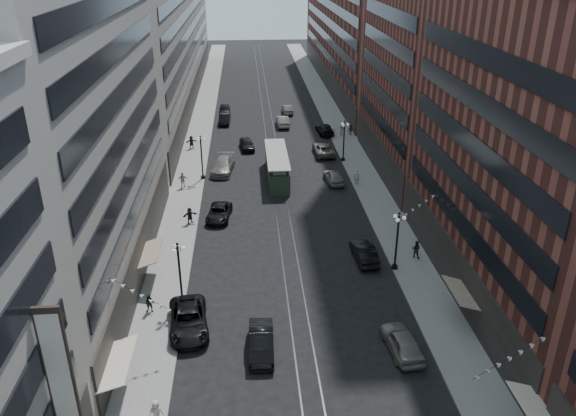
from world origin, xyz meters
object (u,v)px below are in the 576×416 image
object	(u,v)px
car_8	(223,166)
car_10	(364,252)
car_9	(225,109)
car_extra_2	(225,119)
pedestrian_7	(416,249)
car_12	(325,129)
streetcar	(277,167)
pedestrian_5	(190,215)
pedestrian_extra_2	(191,142)
car_5	(261,342)
lamppost_se_far	(397,239)
lamppost_se_mid	(344,139)
car_extra_0	(334,176)
car_11	(324,149)
lamppost_sw_far	(180,271)
pedestrian_1	(156,413)
car_extra_1	(283,121)
lamppost_sw_mid	(202,156)
car_7	(219,213)
car_14	(287,109)
pedestrian_extra_1	(342,130)
pedestrian_6	(183,180)
car_4	(402,342)
pedestrian_9	(351,129)
car_2	(188,320)
pedestrian_2	(150,304)
pedestrian_8	(357,176)

from	to	relation	value
car_8	car_10	xyz separation A→B (m)	(13.60, -23.39, -0.09)
car_9	car_extra_2	bearing A→B (deg)	-92.09
pedestrian_7	car_12	bearing A→B (deg)	-55.34
streetcar	pedestrian_5	xyz separation A→B (m)	(-9.75, -12.12, -0.49)
pedestrian_extra_2	car_5	bearing A→B (deg)	-99.84
lamppost_se_far	lamppost_se_mid	size ratio (longest dim) A/B	1.00
car_12	pedestrian_7	size ratio (longest dim) A/B	3.07
car_extra_0	car_8	bearing A→B (deg)	-23.59
car_12	car_11	bearing A→B (deg)	76.86
lamppost_sw_far	pedestrian_5	size ratio (longest dim) A/B	3.21
car_5	car_12	size ratio (longest dim) A/B	0.94
pedestrian_1	pedestrian_extra_2	size ratio (longest dim) A/B	0.97
car_5	car_extra_1	xyz separation A→B (m)	(5.25, 55.28, 0.02)
lamppost_sw_mid	car_extra_1	xyz separation A→B (m)	(11.40, 21.96, -2.25)
lamppost_sw_mid	car_10	xyz separation A→B (m)	(16.00, -21.14, -2.29)
lamppost_se_far	lamppost_se_mid	distance (m)	28.00
lamppost_se_mid	pedestrian_5	xyz separation A→B (m)	(-18.95, -17.46, -2.09)
car_7	pedestrian_5	distance (m)	3.16
car_11	pedestrian_1	bearing A→B (deg)	70.32
car_14	lamppost_sw_far	bearing A→B (deg)	74.25
lamppost_se_mid	streetcar	bearing A→B (deg)	-149.85
lamppost_sw_far	car_extra_1	xyz separation A→B (m)	(11.40, 48.96, -2.25)
car_14	pedestrian_extra_1	distance (m)	15.36
streetcar	pedestrian_1	bearing A→B (deg)	-103.57
streetcar	pedestrian_6	xyz separation A→B (m)	(-11.37, -2.49, -0.38)
car_4	pedestrian_9	world-z (taller)	pedestrian_9
streetcar	lamppost_sw_far	bearing A→B (deg)	-109.04
car_2	pedestrian_2	distance (m)	3.92
lamppost_sw_far	car_2	world-z (taller)	lamppost_sw_far
pedestrian_6	pedestrian_extra_1	size ratio (longest dim) A/B	1.07
pedestrian_1	car_extra_0	size ratio (longest dim) A/B	0.38
car_8	car_11	distance (m)	14.92
car_8	pedestrian_9	xyz separation A→B (m)	(19.01, 13.84, 0.12)
car_9	pedestrian_7	bearing A→B (deg)	-73.15
lamppost_se_far	car_12	distance (m)	40.52
car_5	car_14	distance (m)	63.15
car_2	pedestrian_6	bearing A→B (deg)	89.44
car_4	pedestrian_2	xyz separation A→B (m)	(-18.51, 6.00, 0.10)
lamppost_sw_mid	car_12	xyz separation A→B (m)	(17.60, 17.44, -2.33)
car_7	car_extra_2	size ratio (longest dim) A/B	1.04
pedestrian_1	pedestrian_2	size ratio (longest dim) A/B	1.14
pedestrian_8	pedestrian_extra_1	bearing A→B (deg)	-96.11
car_2	car_12	bearing A→B (deg)	63.91
car_extra_2	pedestrian_extra_2	distance (m)	13.16
lamppost_sw_mid	car_8	bearing A→B (deg)	43.19
pedestrian_5	streetcar	bearing A→B (deg)	26.81
pedestrian_7	car_extra_0	distance (m)	19.52
car_7	pedestrian_9	world-z (taller)	pedestrian_9
lamppost_se_mid	car_7	size ratio (longest dim) A/B	1.10
pedestrian_5	car_extra_0	bearing A→B (deg)	7.15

